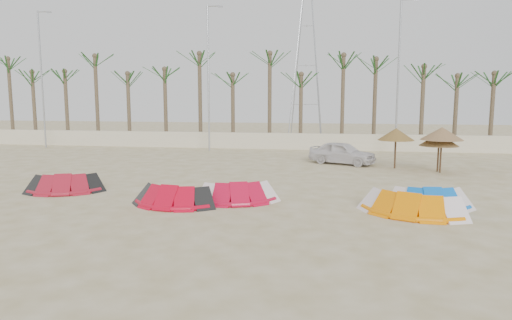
% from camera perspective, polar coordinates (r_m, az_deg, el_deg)
% --- Properties ---
extents(ground, '(120.00, 120.00, 0.00)m').
position_cam_1_polar(ground, '(15.25, -3.71, -7.89)').
color(ground, beige).
rests_on(ground, ground).
extents(boundary_wall, '(60.00, 0.30, 1.30)m').
position_cam_1_polar(boundary_wall, '(36.62, 4.08, 2.35)').
color(boundary_wall, beige).
rests_on(boundary_wall, ground).
extents(palm_line, '(52.00, 4.00, 7.70)m').
position_cam_1_polar(palm_line, '(37.96, 5.40, 11.29)').
color(palm_line, brown).
rests_on(palm_line, ground).
extents(lamp_a, '(1.25, 0.14, 11.00)m').
position_cam_1_polar(lamp_a, '(41.50, -25.18, 9.36)').
color(lamp_a, '#A5A8AD').
rests_on(lamp_a, ground).
extents(lamp_b, '(1.25, 0.14, 11.00)m').
position_cam_1_polar(lamp_b, '(35.58, -5.92, 10.43)').
color(lamp_b, '#A5A8AD').
rests_on(lamp_b, ground).
extents(lamp_c, '(1.25, 0.14, 11.00)m').
position_cam_1_polar(lamp_c, '(34.65, 17.41, 10.19)').
color(lamp_c, '#A5A8AD').
rests_on(lamp_c, ground).
extents(pylon, '(3.00, 3.00, 14.00)m').
position_cam_1_polar(pylon, '(42.56, 6.16, 2.21)').
color(pylon, '#A5A8AD').
rests_on(pylon, ground).
extents(kite_red_left, '(3.56, 2.41, 0.90)m').
position_cam_1_polar(kite_red_left, '(21.80, -22.40, -2.57)').
color(kite_red_left, maroon).
rests_on(kite_red_left, ground).
extents(kite_red_mid, '(3.43, 1.91, 0.90)m').
position_cam_1_polar(kite_red_mid, '(17.98, -10.09, -4.20)').
color(kite_red_mid, red).
rests_on(kite_red_mid, ground).
extents(kite_red_right, '(3.53, 2.37, 0.90)m').
position_cam_1_polar(kite_red_right, '(18.31, -2.08, -3.87)').
color(kite_red_right, red).
rests_on(kite_red_right, ground).
extents(kite_orange, '(4.05, 2.74, 0.90)m').
position_cam_1_polar(kite_orange, '(17.32, 18.65, -4.95)').
color(kite_orange, '#FF8200').
rests_on(kite_orange, ground).
extents(kite_blue, '(3.16, 1.74, 0.90)m').
position_cam_1_polar(kite_blue, '(18.44, 20.81, -4.30)').
color(kite_blue, blue).
rests_on(kite_blue, ground).
extents(parasol_left, '(2.11, 2.11, 2.36)m').
position_cam_1_polar(parasol_left, '(27.73, 17.09, 3.09)').
color(parasol_left, '#4C331E').
rests_on(parasol_left, ground).
extents(parasol_mid, '(2.30, 2.30, 2.52)m').
position_cam_1_polar(parasol_mid, '(26.97, 22.22, 3.07)').
color(parasol_mid, '#4C331E').
rests_on(parasol_mid, ground).
extents(parasol_right, '(2.16, 2.16, 2.15)m').
position_cam_1_polar(parasol_right, '(27.34, 21.91, 2.37)').
color(parasol_right, '#4C331E').
rests_on(parasol_right, ground).
extents(car, '(4.44, 3.21, 1.40)m').
position_cam_1_polar(car, '(28.93, 10.73, 0.89)').
color(car, silver).
rests_on(car, ground).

